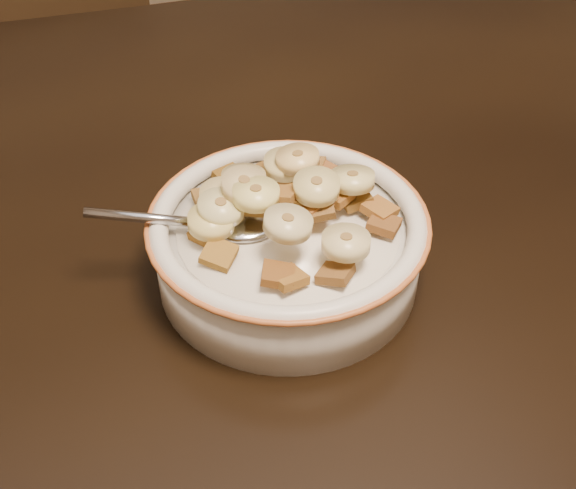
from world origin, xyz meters
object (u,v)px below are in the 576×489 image
object	(u,v)px
table	(238,253)
chair	(69,162)
spoon	(245,226)
cereal_bowl	(288,253)

from	to	relation	value
table	chair	bearing A→B (deg)	103.86
chair	spoon	size ratio (longest dim) A/B	19.95
table	spoon	distance (m)	0.09
spoon	cereal_bowl	bearing A→B (deg)	90.00
chair	cereal_bowl	world-z (taller)	chair
table	cereal_bowl	distance (m)	0.07
table	chair	xyz separation A→B (m)	(-0.13, 0.61, -0.29)
table	cereal_bowl	xyz separation A→B (m)	(0.02, -0.06, 0.04)
cereal_bowl	spoon	bearing A→B (deg)	166.93
cereal_bowl	spoon	distance (m)	0.04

